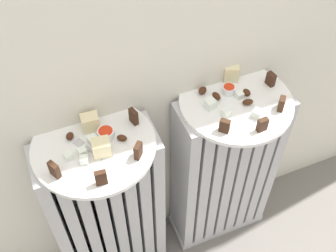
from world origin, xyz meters
name	(u,v)px	position (x,y,z in m)	size (l,w,h in m)	color
radiator_left	(108,213)	(-0.20, 0.28, 0.32)	(0.33, 0.14, 0.65)	#B2B2B7
radiator_right	(223,172)	(0.20, 0.28, 0.32)	(0.33, 0.14, 0.65)	#B2B2B7
plate_left	(94,145)	(-0.20, 0.28, 0.66)	(0.31, 0.31, 0.01)	white
plate_right	(236,102)	(0.20, 0.28, 0.66)	(0.31, 0.31, 0.01)	white
dark_cake_slice_left_0	(54,170)	(-0.30, 0.22, 0.68)	(0.03, 0.01, 0.04)	#382114
dark_cake_slice_left_1	(101,178)	(-0.21, 0.16, 0.68)	(0.03, 0.01, 0.04)	#382114
dark_cake_slice_left_2	(138,151)	(-0.11, 0.20, 0.68)	(0.03, 0.01, 0.04)	#382114
dark_cake_slice_left_3	(134,116)	(-0.08, 0.31, 0.68)	(0.03, 0.01, 0.04)	#382114
marble_cake_slice_left_0	(90,122)	(-0.19, 0.33, 0.68)	(0.04, 0.03, 0.04)	beige
marble_cake_slice_left_1	(101,148)	(-0.19, 0.24, 0.68)	(0.04, 0.04, 0.04)	beige
turkish_delight_left_0	(84,160)	(-0.23, 0.23, 0.67)	(0.02, 0.02, 0.02)	white
turkish_delight_left_1	(93,140)	(-0.20, 0.28, 0.67)	(0.02, 0.02, 0.02)	white
turkish_delight_left_2	(68,156)	(-0.26, 0.26, 0.67)	(0.02, 0.02, 0.02)	white
turkish_delight_left_3	(82,152)	(-0.23, 0.26, 0.67)	(0.02, 0.02, 0.02)	white
medjool_date_left_0	(70,136)	(-0.25, 0.32, 0.67)	(0.02, 0.02, 0.02)	#3D1E0F
medjool_date_left_1	(122,138)	(-0.13, 0.26, 0.67)	(0.03, 0.02, 0.02)	#3D1E0F
jam_bowl_left	(106,133)	(-0.16, 0.29, 0.67)	(0.04, 0.04, 0.02)	white
dark_cake_slice_right_0	(225,126)	(0.12, 0.20, 0.68)	(0.03, 0.01, 0.04)	#382114
dark_cake_slice_right_1	(262,125)	(0.21, 0.16, 0.68)	(0.03, 0.01, 0.04)	#382114
dark_cake_slice_right_2	(281,104)	(0.29, 0.21, 0.68)	(0.03, 0.01, 0.04)	#382114
dark_cake_slice_right_3	(271,79)	(0.31, 0.30, 0.68)	(0.03, 0.01, 0.04)	#382114
marble_cake_slice_right_0	(231,72)	(0.22, 0.36, 0.69)	(0.04, 0.04, 0.05)	beige
turkish_delight_right_0	(239,95)	(0.21, 0.29, 0.67)	(0.02, 0.02, 0.02)	white
turkish_delight_right_1	(257,114)	(0.22, 0.21, 0.67)	(0.02, 0.02, 0.02)	white
turkish_delight_right_2	(210,104)	(0.12, 0.28, 0.68)	(0.03, 0.03, 0.03)	white
turkish_delight_right_3	(226,113)	(0.15, 0.24, 0.67)	(0.02, 0.02, 0.02)	white
medjool_date_right_0	(202,90)	(0.13, 0.34, 0.67)	(0.03, 0.02, 0.02)	#3D1E0F
medjool_date_right_1	(248,102)	(0.22, 0.25, 0.67)	(0.03, 0.02, 0.02)	#3D1E0F
medjool_date_right_2	(247,92)	(0.23, 0.29, 0.67)	(0.03, 0.02, 0.01)	#3D1E0F
medjool_date_right_3	(216,96)	(0.15, 0.31, 0.67)	(0.03, 0.02, 0.02)	#3D1E0F
jam_bowl_right	(229,89)	(0.19, 0.31, 0.67)	(0.04, 0.04, 0.02)	white
fork	(87,148)	(-0.22, 0.27, 0.66)	(0.06, 0.09, 0.00)	#B7B7BC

